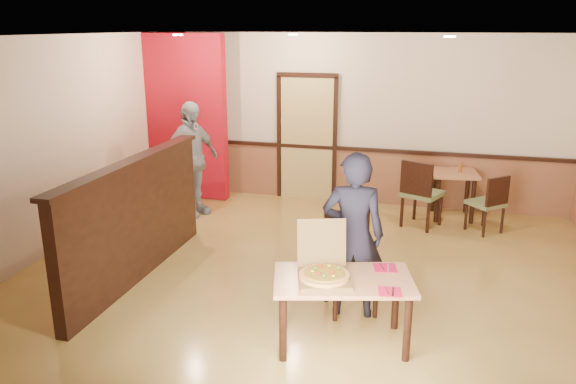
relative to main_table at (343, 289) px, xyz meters
name	(u,v)px	position (x,y,z in m)	size (l,w,h in m)	color
floor	(305,288)	(-0.61, 1.04, -0.57)	(7.00, 7.00, 0.00)	tan
ceiling	(307,37)	(-0.61, 1.04, 2.23)	(7.00, 7.00, 0.00)	black
wall_back	(355,120)	(-0.61, 4.54, 0.83)	(7.00, 7.00, 0.00)	beige
wall_left	(31,152)	(-4.11, 1.04, 0.83)	(7.00, 7.00, 0.00)	beige
wainscot_back	(352,176)	(-0.61, 4.51, -0.12)	(7.00, 0.04, 0.90)	brown
chair_rail_back	(353,149)	(-0.61, 4.49, 0.35)	(7.00, 0.06, 0.06)	black
back_door	(307,139)	(-1.41, 4.50, 0.48)	(0.90, 0.06, 2.10)	tan
booth_partition	(136,219)	(-2.61, 0.84, 0.16)	(0.20, 3.10, 1.44)	black
red_accent_panel	(181,117)	(-3.51, 4.04, 0.83)	(1.60, 0.20, 2.78)	maroon
spot_a	(178,35)	(-2.91, 2.84, 2.21)	(0.14, 0.14, 0.02)	#FFF7B2
spot_b	(293,34)	(-1.41, 3.54, 2.21)	(0.14, 0.14, 0.02)	#FFF7B2
spot_c	(450,37)	(0.79, 2.54, 2.21)	(0.14, 0.14, 0.02)	#FFF7B2
main_table	(343,289)	(0.00, 0.00, 0.00)	(1.41, 1.03, 0.68)	tan
diner_chair	(350,257)	(-0.06, 0.76, -0.01)	(0.68, 0.68, 1.04)	#606E40
side_chair_left	(420,191)	(0.56, 3.47, -0.01)	(0.67, 0.67, 1.03)	#606E40
side_chair_right	(489,202)	(1.53, 3.49, -0.10)	(0.61, 0.61, 0.87)	#606E40
side_table	(454,183)	(1.04, 4.09, -0.01)	(0.77, 0.77, 0.73)	tan
diner	(353,236)	(-0.01, 0.61, 0.30)	(0.64, 0.42, 1.74)	black
passerby	(191,159)	(-2.94, 3.15, 0.33)	(1.06, 0.44, 1.80)	gray
pizza_box	(324,272)	(-0.18, -0.05, 0.17)	(0.60, 0.66, 0.49)	brown
pizza	(324,275)	(-0.16, -0.09, 0.16)	(0.46, 0.46, 0.03)	#C98D49
napkin_near	(390,292)	(0.44, -0.17, 0.11)	(0.23, 0.23, 0.01)	red
napkin_far	(385,268)	(0.35, 0.32, 0.11)	(0.25, 0.25, 0.01)	red
condiment	(460,168)	(1.12, 4.07, 0.23)	(0.06, 0.06, 0.14)	brown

